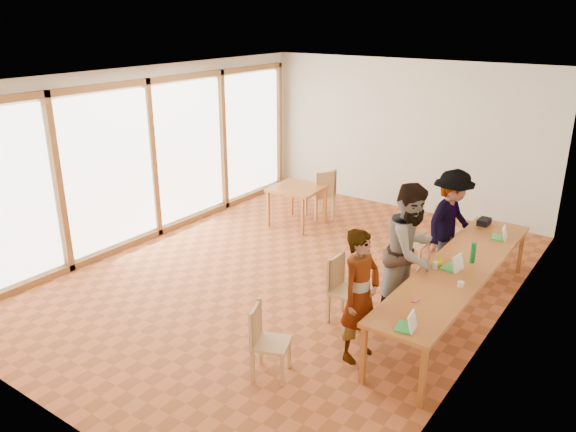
% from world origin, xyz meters
% --- Properties ---
extents(ground, '(8.00, 8.00, 0.00)m').
position_xyz_m(ground, '(0.00, 0.00, 0.00)').
color(ground, '#AD542A').
rests_on(ground, ground).
extents(wall_back, '(6.00, 0.10, 3.00)m').
position_xyz_m(wall_back, '(0.00, 4.00, 1.50)').
color(wall_back, beige).
rests_on(wall_back, ground).
extents(wall_front, '(6.00, 0.10, 3.00)m').
position_xyz_m(wall_front, '(0.00, -4.00, 1.50)').
color(wall_front, beige).
rests_on(wall_front, ground).
extents(wall_right, '(0.10, 8.00, 3.00)m').
position_xyz_m(wall_right, '(3.00, 0.00, 1.50)').
color(wall_right, beige).
rests_on(wall_right, ground).
extents(window_wall, '(0.10, 8.00, 3.00)m').
position_xyz_m(window_wall, '(-2.96, 0.00, 1.50)').
color(window_wall, white).
rests_on(window_wall, ground).
extents(ceiling, '(6.00, 8.00, 0.04)m').
position_xyz_m(ceiling, '(0.00, 0.00, 3.02)').
color(ceiling, white).
rests_on(ceiling, wall_back).
extents(communal_table, '(0.80, 4.00, 0.75)m').
position_xyz_m(communal_table, '(2.50, 0.21, 0.70)').
color(communal_table, '#BC6A29').
rests_on(communal_table, ground).
extents(side_table, '(0.90, 0.90, 0.75)m').
position_xyz_m(side_table, '(-1.18, 1.88, 0.67)').
color(side_table, '#BC6A29').
rests_on(side_table, ground).
extents(chair_near, '(0.51, 0.51, 0.45)m').
position_xyz_m(chair_near, '(1.17, -2.22, 0.52)').
color(chair_near, tan).
rests_on(chair_near, ground).
extents(chair_mid, '(0.42, 0.42, 0.47)m').
position_xyz_m(chair_mid, '(1.27, -0.68, 0.54)').
color(chair_mid, tan).
rests_on(chair_mid, ground).
extents(chair_far, '(0.44, 0.44, 0.50)m').
position_xyz_m(chair_far, '(1.31, 1.34, 0.57)').
color(chair_far, tan).
rests_on(chair_far, ground).
extents(chair_empty, '(0.40, 0.40, 0.44)m').
position_xyz_m(chair_empty, '(1.53, 2.30, 0.50)').
color(chair_empty, tan).
rests_on(chair_empty, ground).
extents(chair_spare, '(0.62, 0.62, 0.53)m').
position_xyz_m(chair_spare, '(-0.96, 2.46, 0.61)').
color(chair_spare, tan).
rests_on(chair_spare, ground).
extents(person_near, '(0.47, 0.64, 1.60)m').
position_xyz_m(person_near, '(1.87, -1.31, 0.80)').
color(person_near, gray).
rests_on(person_near, ground).
extents(person_mid, '(0.80, 0.97, 1.84)m').
position_xyz_m(person_mid, '(1.94, -0.08, 0.92)').
color(person_mid, gray).
rests_on(person_mid, ground).
extents(person_far, '(0.80, 1.17, 1.66)m').
position_xyz_m(person_far, '(1.92, 1.48, 0.83)').
color(person_far, gray).
rests_on(person_far, ground).
extents(laptop_near, '(0.22, 0.25, 0.19)m').
position_xyz_m(laptop_near, '(2.58, -1.59, 0.80)').
color(laptop_near, green).
rests_on(laptop_near, communal_table).
extents(laptop_mid, '(0.25, 0.27, 0.21)m').
position_xyz_m(laptop_mid, '(2.48, 0.08, 0.81)').
color(laptop_mid, green).
rests_on(laptop_mid, communal_table).
extents(laptop_far, '(0.23, 0.25, 0.19)m').
position_xyz_m(laptop_far, '(2.67, 1.47, 0.80)').
color(laptop_far, green).
rests_on(laptop_far, communal_table).
extents(yellow_mug, '(0.14, 0.14, 0.09)m').
position_xyz_m(yellow_mug, '(2.26, 0.07, 0.79)').
color(yellow_mug, yellow).
rests_on(yellow_mug, communal_table).
extents(green_bottle, '(0.07, 0.07, 0.28)m').
position_xyz_m(green_bottle, '(2.59, 0.42, 0.89)').
color(green_bottle, '#106F2C').
rests_on(green_bottle, communal_table).
extents(clear_glass, '(0.07, 0.07, 0.09)m').
position_xyz_m(clear_glass, '(2.26, -0.03, 0.80)').
color(clear_glass, silver).
rests_on(clear_glass, communal_table).
extents(condiment_cup, '(0.08, 0.08, 0.06)m').
position_xyz_m(condiment_cup, '(2.70, -0.33, 0.78)').
color(condiment_cup, white).
rests_on(condiment_cup, communal_table).
extents(pink_phone, '(0.05, 0.10, 0.01)m').
position_xyz_m(pink_phone, '(2.41, -0.98, 0.76)').
color(pink_phone, '#C13852').
rests_on(pink_phone, communal_table).
extents(black_pouch, '(0.16, 0.26, 0.09)m').
position_xyz_m(black_pouch, '(2.29, 1.93, 0.80)').
color(black_pouch, black).
rests_on(black_pouch, communal_table).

